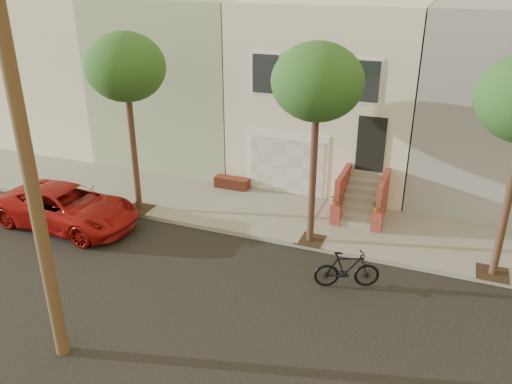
% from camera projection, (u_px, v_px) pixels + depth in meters
% --- Properties ---
extents(ground, '(90.00, 90.00, 0.00)m').
position_uv_depth(ground, '(234.00, 304.00, 13.95)').
color(ground, black).
rests_on(ground, ground).
extents(sidewalk, '(40.00, 3.70, 0.15)m').
position_uv_depth(sidewalk, '(294.00, 218.00, 18.48)').
color(sidewalk, gray).
rests_on(sidewalk, ground).
extents(house_row, '(33.10, 11.70, 7.00)m').
position_uv_depth(house_row, '(338.00, 86.00, 22.01)').
color(house_row, beige).
rests_on(house_row, sidewalk).
extents(tree_left, '(2.70, 2.57, 6.30)m').
position_uv_depth(tree_left, '(125.00, 68.00, 16.99)').
color(tree_left, '#2D2116').
rests_on(tree_left, sidewalk).
extents(tree_mid, '(2.70, 2.57, 6.30)m').
position_uv_depth(tree_mid, '(317.00, 83.00, 14.82)').
color(tree_mid, '#2D2116').
rests_on(tree_mid, sidewalk).
extents(pickup_truck, '(5.20, 2.58, 1.42)m').
position_uv_depth(pickup_truck, '(68.00, 207.00, 17.86)').
color(pickup_truck, '#9F1210').
rests_on(pickup_truck, ground).
extents(motorcycle, '(1.91, 1.18, 1.11)m').
position_uv_depth(motorcycle, '(347.00, 269.00, 14.48)').
color(motorcycle, black).
rests_on(motorcycle, ground).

